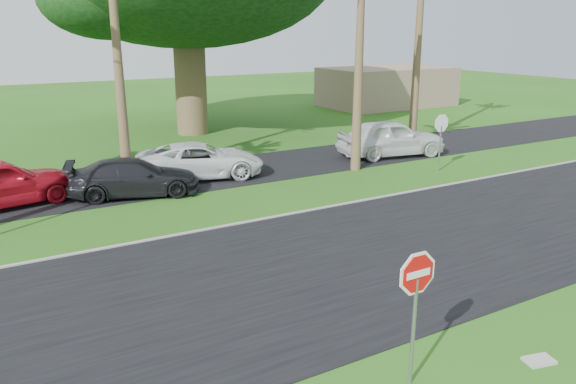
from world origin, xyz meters
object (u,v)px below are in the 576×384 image
at_px(stop_sign_far, 441,131).
at_px(car_dark, 134,178).
at_px(stop_sign_near, 416,291).
at_px(car_minivan, 200,161).
at_px(car_pickup, 391,138).

relative_size(stop_sign_far, car_dark, 0.55).
relative_size(stop_sign_near, car_dark, 0.55).
relative_size(stop_sign_far, car_minivan, 0.50).
relative_size(stop_sign_near, stop_sign_far, 1.00).
xyz_separation_m(stop_sign_near, car_pickup, (11.61, 14.33, -0.88)).
bearing_deg(car_dark, stop_sign_far, -88.61).
relative_size(car_minivan, car_pickup, 1.00).
distance_m(stop_sign_near, car_dark, 13.98).
relative_size(stop_sign_near, car_minivan, 0.50).
distance_m(car_dark, car_pickup, 12.64).
distance_m(stop_sign_far, car_minivan, 10.33).
distance_m(stop_sign_near, car_pickup, 18.47).
bearing_deg(car_minivan, stop_sign_far, -99.24).
relative_size(car_dark, car_pickup, 0.91).
xyz_separation_m(car_minivan, car_pickup, (9.52, -0.79, 0.16)).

